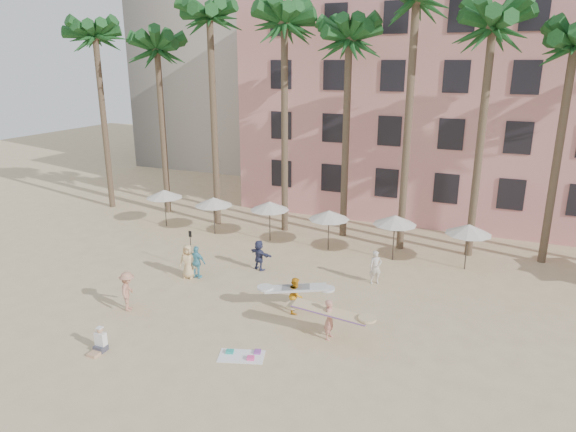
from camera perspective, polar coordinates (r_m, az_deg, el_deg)
The scene contains 10 objects.
ground at distance 21.00m, azimuth -4.31°, elevation -15.29°, with size 120.00×120.00×0.00m, color #D1B789.
pink_hotel at distance 41.83m, azimuth 21.67°, elevation 11.40°, with size 35.00×14.00×16.00m, color #DE9087.
palm_row at distance 31.73m, azimuth 9.34°, elevation 19.95°, with size 44.40×5.40×16.30m.
umbrella_row at distance 31.65m, azimuth 1.15°, elevation 0.69°, with size 22.50×2.70×2.73m.
beach_towel at distance 21.02m, azimuth -5.04°, elevation -15.16°, with size 2.02×1.51×0.14m.
carrier_yellow at distance 21.72m, azimuth 4.67°, elevation -11.09°, with size 3.16×0.81×1.75m.
carrier_white at distance 23.81m, azimuth 0.87°, elevation -8.62°, with size 2.91×1.70×1.69m.
beachgoers at distance 26.82m, azimuth -8.62°, elevation -5.79°, with size 10.80×8.52×1.89m.
paddle at distance 28.86m, azimuth -10.76°, elevation -3.17°, with size 0.18×0.04×2.23m.
seated_man at distance 22.39m, azimuth -20.19°, elevation -13.13°, with size 0.45×0.79×1.03m.
Camera 1 is at (8.37, -15.69, 11.17)m, focal length 32.00 mm.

